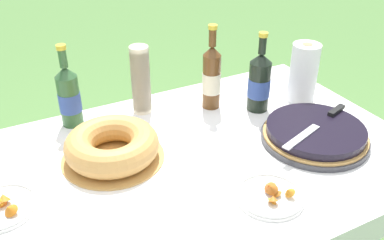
{
  "coord_description": "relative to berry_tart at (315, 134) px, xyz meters",
  "views": [
    {
      "loc": [
        -0.52,
        -1.01,
        1.6
      ],
      "look_at": [
        0.07,
        0.13,
        0.84
      ],
      "focal_mm": 40.0,
      "sensor_mm": 36.0,
      "label": 1
    }
  ],
  "objects": [
    {
      "name": "garden_table",
      "position": [
        -0.43,
        0.11,
        -0.11
      ],
      "size": [
        1.51,
        0.95,
        0.77
      ],
      "color": "brown",
      "rests_on": "ground_plane"
    },
    {
      "name": "tablecloth",
      "position": [
        -0.43,
        0.11,
        -0.04
      ],
      "size": [
        1.52,
        0.96,
        0.1
      ],
      "color": "white",
      "rests_on": "garden_table"
    },
    {
      "name": "berry_tart",
      "position": [
        0.0,
        0.0,
        0.0
      ],
      "size": [
        0.37,
        0.37,
        0.06
      ],
      "color": "#38383D",
      "rests_on": "tablecloth"
    },
    {
      "name": "serving_knife",
      "position": [
        0.03,
        0.01,
        0.04
      ],
      "size": [
        0.36,
        0.14,
        0.01
      ],
      "rotation": [
        0.0,
        0.0,
        3.46
      ],
      "color": "silver",
      "rests_on": "berry_tart"
    },
    {
      "name": "bundt_cake",
      "position": [
        -0.65,
        0.22,
        0.02
      ],
      "size": [
        0.33,
        0.33,
        0.1
      ],
      "color": "tan",
      "rests_on": "tablecloth"
    },
    {
      "name": "cup_stack",
      "position": [
        -0.45,
        0.47,
        0.1
      ],
      "size": [
        0.07,
        0.07,
        0.27
      ],
      "color": "beige",
      "rests_on": "tablecloth"
    },
    {
      "name": "cider_bottle_green",
      "position": [
        -0.71,
        0.5,
        0.09
      ],
      "size": [
        0.08,
        0.08,
        0.31
      ],
      "color": "#2D562D",
      "rests_on": "tablecloth"
    },
    {
      "name": "cider_bottle_amber",
      "position": [
        -0.19,
        0.38,
        0.1
      ],
      "size": [
        0.07,
        0.07,
        0.33
      ],
      "color": "brown",
      "rests_on": "tablecloth"
    },
    {
      "name": "juice_bottle_red",
      "position": [
        -0.04,
        0.28,
        0.09
      ],
      "size": [
        0.09,
        0.09,
        0.31
      ],
      "color": "black",
      "rests_on": "tablecloth"
    },
    {
      "name": "snack_plate_near",
      "position": [
        -0.32,
        -0.17,
        -0.02
      ],
      "size": [
        0.2,
        0.2,
        0.06
      ],
      "color": "white",
      "rests_on": "tablecloth"
    },
    {
      "name": "snack_plate_left",
      "position": [
        -1.01,
        0.13,
        -0.02
      ],
      "size": [
        0.2,
        0.2,
        0.05
      ],
      "color": "white",
      "rests_on": "tablecloth"
    },
    {
      "name": "paper_towel_roll",
      "position": [
        0.16,
        0.26,
        0.09
      ],
      "size": [
        0.11,
        0.11,
        0.24
      ],
      "color": "white",
      "rests_on": "tablecloth"
    }
  ]
}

